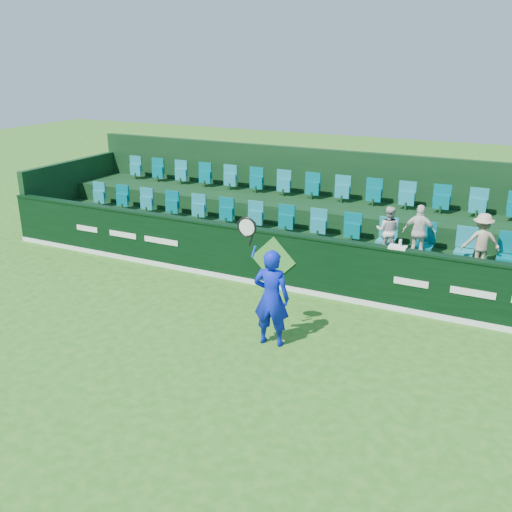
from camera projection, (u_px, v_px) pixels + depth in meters
The scene contains 13 objects.
ground at pixel (180, 366), 9.90m from camera, with size 60.00×60.00×0.00m, color #226618.
sponsor_hoarding at pixel (276, 259), 13.05m from camera, with size 16.00×0.25×1.35m.
stand_tier_front at pixel (294, 256), 14.08m from camera, with size 16.00×2.00×0.80m, color black.
stand_tier_back at pixel (321, 227), 15.60m from camera, with size 16.00×1.80×1.30m, color black.
stand_rear at pixel (327, 203), 15.78m from camera, with size 16.00×4.10×2.60m.
seat_row_front at pixel (301, 225), 14.18m from camera, with size 13.50×0.50×0.60m, color teal.
seat_row_back at pixel (326, 191), 15.53m from camera, with size 13.50×0.50×0.60m, color teal.
tennis_player at pixel (271, 297), 10.37m from camera, with size 1.04×0.53×2.47m.
spectator_left at pixel (388, 231), 12.82m from camera, with size 0.55×0.43×1.12m, color silver.
spectator_middle at pixel (419, 232), 12.52m from camera, with size 0.72×0.30×1.23m, color white.
spectator_right at pixel (481, 241), 11.98m from camera, with size 0.78×0.45×1.20m, color tan.
towel at pixel (398, 247), 11.67m from camera, with size 0.36×0.23×0.05m, color white.
drinks_bottle at pixel (400, 244), 11.63m from camera, with size 0.06×0.06×0.20m, color silver.
Camera 1 is at (5.05, -7.20, 5.11)m, focal length 40.00 mm.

